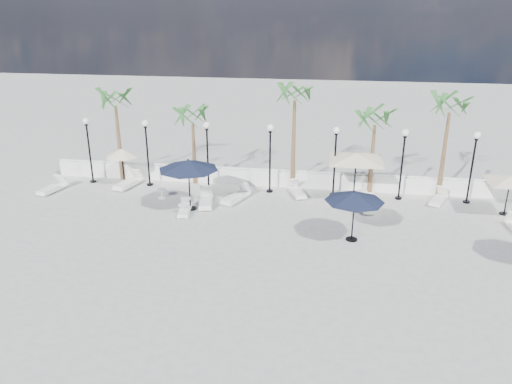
# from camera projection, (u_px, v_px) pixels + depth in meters

# --- Properties ---
(ground) EXTENTS (100.00, 100.00, 0.00)m
(ground) POSITION_uv_depth(u_px,v_px,m) (251.00, 244.00, 21.90)
(ground) COLOR #9E9D99
(ground) RESTS_ON ground
(balustrade) EXTENTS (26.00, 0.30, 1.01)m
(balustrade) POSITION_uv_depth(u_px,v_px,m) (272.00, 178.00, 28.66)
(balustrade) COLOR white
(balustrade) RESTS_ON ground
(lamppost_0) EXTENTS (0.36, 0.36, 3.84)m
(lamppost_0) POSITION_uv_depth(u_px,v_px,m) (88.00, 141.00, 28.52)
(lamppost_0) COLOR black
(lamppost_0) RESTS_ON ground
(lamppost_1) EXTENTS (0.36, 0.36, 3.84)m
(lamppost_1) POSITION_uv_depth(u_px,v_px,m) (147.00, 144.00, 28.01)
(lamppost_1) COLOR black
(lamppost_1) RESTS_ON ground
(lamppost_2) EXTENTS (0.36, 0.36, 3.84)m
(lamppost_2) POSITION_uv_depth(u_px,v_px,m) (207.00, 146.00, 27.51)
(lamppost_2) COLOR black
(lamppost_2) RESTS_ON ground
(lamppost_3) EXTENTS (0.36, 0.36, 3.84)m
(lamppost_3) POSITION_uv_depth(u_px,v_px,m) (270.00, 149.00, 27.01)
(lamppost_3) COLOR black
(lamppost_3) RESTS_ON ground
(lamppost_4) EXTENTS (0.36, 0.36, 3.84)m
(lamppost_4) POSITION_uv_depth(u_px,v_px,m) (335.00, 152.00, 26.51)
(lamppost_4) COLOR black
(lamppost_4) RESTS_ON ground
(lamppost_5) EXTENTS (0.36, 0.36, 3.84)m
(lamppost_5) POSITION_uv_depth(u_px,v_px,m) (403.00, 154.00, 26.01)
(lamppost_5) COLOR black
(lamppost_5) RESTS_ON ground
(lamppost_6) EXTENTS (0.36, 0.36, 3.84)m
(lamppost_6) POSITION_uv_depth(u_px,v_px,m) (473.00, 157.00, 25.50)
(lamppost_6) COLOR black
(lamppost_6) RESTS_ON ground
(palm_0) EXTENTS (2.60, 2.60, 5.50)m
(palm_0) POSITION_uv_depth(u_px,v_px,m) (115.00, 104.00, 28.31)
(palm_0) COLOR brown
(palm_0) RESTS_ON ground
(palm_1) EXTENTS (2.60, 2.60, 4.70)m
(palm_1) POSITION_uv_depth(u_px,v_px,m) (193.00, 120.00, 27.94)
(palm_1) COLOR brown
(palm_1) RESTS_ON ground
(palm_2) EXTENTS (2.60, 2.60, 6.10)m
(palm_2) POSITION_uv_depth(u_px,v_px,m) (295.00, 98.00, 26.64)
(palm_2) COLOR brown
(palm_2) RESTS_ON ground
(palm_3) EXTENTS (2.60, 2.60, 4.90)m
(palm_3) POSITION_uv_depth(u_px,v_px,m) (375.00, 123.00, 26.44)
(palm_3) COLOR brown
(palm_3) RESTS_ON ground
(palm_4) EXTENTS (2.60, 2.60, 5.70)m
(palm_4) POSITION_uv_depth(u_px,v_px,m) (450.00, 110.00, 25.63)
(palm_4) COLOR brown
(palm_4) RESTS_ON ground
(lounger_0) EXTENTS (1.04, 2.01, 0.72)m
(lounger_0) POSITION_uv_depth(u_px,v_px,m) (53.00, 188.00, 27.82)
(lounger_0) COLOR white
(lounger_0) RESTS_ON ground
(lounger_1) EXTENTS (0.77, 1.70, 0.61)m
(lounger_1) POSITION_uv_depth(u_px,v_px,m) (185.00, 210.00, 24.97)
(lounger_1) COLOR white
(lounger_1) RESTS_ON ground
(lounger_2) EXTENTS (1.18, 2.24, 0.80)m
(lounger_2) POSITION_uv_depth(u_px,v_px,m) (128.00, 182.00, 28.55)
(lounger_2) COLOR white
(lounger_2) RESTS_ON ground
(lounger_3) EXTENTS (1.05, 2.12, 0.76)m
(lounger_3) POSITION_uv_depth(u_px,v_px,m) (206.00, 201.00, 25.98)
(lounger_3) COLOR white
(lounger_3) RESTS_ON ground
(lounger_4) EXTENTS (0.63, 1.78, 0.66)m
(lounger_4) POSITION_uv_depth(u_px,v_px,m) (369.00, 206.00, 25.41)
(lounger_4) COLOR white
(lounger_4) RESTS_ON ground
(lounger_5) EXTENTS (1.37, 2.16, 0.77)m
(lounger_5) POSITION_uv_depth(u_px,v_px,m) (236.00, 196.00, 26.52)
(lounger_5) COLOR white
(lounger_5) RESTS_ON ground
(lounger_6) EXTENTS (1.20, 1.92, 0.69)m
(lounger_6) POSITION_uv_depth(u_px,v_px,m) (297.00, 191.00, 27.34)
(lounger_6) COLOR white
(lounger_6) RESTS_ON ground
(lounger_8) EXTENTS (1.27, 1.90, 0.68)m
(lounger_8) POSITION_uv_depth(u_px,v_px,m) (439.00, 199.00, 26.26)
(lounger_8) COLOR white
(lounger_8) RESTS_ON ground
(side_table_0) EXTENTS (0.49, 0.49, 0.48)m
(side_table_0) POSITION_uv_depth(u_px,v_px,m) (183.00, 208.00, 24.92)
(side_table_0) COLOR white
(side_table_0) RESTS_ON ground
(side_table_1) EXTENTS (0.52, 0.52, 0.51)m
(side_table_1) POSITION_uv_depth(u_px,v_px,m) (162.00, 193.00, 26.89)
(side_table_1) COLOR white
(side_table_1) RESTS_ON ground
(side_table_2) EXTENTS (0.57, 0.57, 0.55)m
(side_table_2) POSITION_uv_depth(u_px,v_px,m) (362.00, 195.00, 26.55)
(side_table_2) COLOR white
(side_table_2) RESTS_ON ground
(parasol_navy_left) EXTENTS (3.04, 3.04, 2.68)m
(parasol_navy_left) POSITION_uv_depth(u_px,v_px,m) (188.00, 165.00, 24.74)
(parasol_navy_left) COLOR black
(parasol_navy_left) RESTS_ON ground
(parasol_navy_mid) EXTENTS (2.62, 2.62, 2.35)m
(parasol_navy_mid) POSITION_uv_depth(u_px,v_px,m) (355.00, 197.00, 21.52)
(parasol_navy_mid) COLOR black
(parasol_navy_mid) RESTS_ON ground
(parasol_cream_sq_a) EXTENTS (5.57, 5.57, 2.74)m
(parasol_cream_sq_a) POSITION_uv_depth(u_px,v_px,m) (357.00, 153.00, 26.06)
(parasol_cream_sq_a) COLOR black
(parasol_cream_sq_a) RESTS_ON ground
(parasol_cream_sq_b) EXTENTS (4.34, 4.34, 2.18)m
(parasol_cream_sq_b) POSITION_uv_depth(u_px,v_px,m) (511.00, 176.00, 24.23)
(parasol_cream_sq_b) COLOR black
(parasol_cream_sq_b) RESTS_ON ground
(parasol_cream_small) EXTENTS (1.86, 1.86, 2.28)m
(parasol_cream_small) POSITION_uv_depth(u_px,v_px,m) (122.00, 153.00, 28.13)
(parasol_cream_small) COLOR black
(parasol_cream_small) RESTS_ON ground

